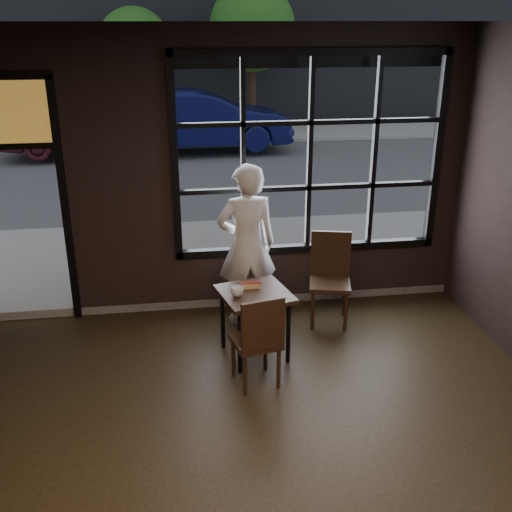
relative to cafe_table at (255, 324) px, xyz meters
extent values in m
cube|color=black|center=(-0.41, -2.35, 2.85)|extent=(6.00, 7.00, 0.02)
cube|color=black|center=(0.79, 1.15, 1.44)|extent=(3.06, 0.12, 2.28)
cube|color=#545456|center=(-0.41, 21.65, -0.38)|extent=(60.00, 41.00, 0.04)
cube|color=black|center=(0.00, 0.00, 0.00)|extent=(0.79, 0.79, 0.71)
cube|color=black|center=(-0.07, -0.50, 0.12)|extent=(0.49, 0.49, 0.94)
cube|color=black|center=(0.93, 0.57, 0.16)|extent=(0.54, 0.54, 1.03)
imported|color=silver|center=(0.02, 0.78, 0.56)|extent=(0.71, 0.51, 1.83)
imported|color=silver|center=(-0.18, -0.06, 0.40)|extent=(0.17, 0.17, 0.10)
imported|color=#0B0E3D|center=(0.11, 10.05, 0.48)|extent=(4.54, 1.80, 1.47)
imported|color=maroon|center=(-2.67, 10.06, 0.48)|extent=(4.38, 1.92, 1.47)
cylinder|color=#332114|center=(-1.56, 13.03, 0.60)|extent=(0.17, 0.17, 1.91)
sphere|color=#2C641E|center=(-1.56, 13.03, 2.16)|extent=(2.09, 2.09, 2.09)
cylinder|color=#332114|center=(1.82, 12.95, 0.78)|extent=(0.21, 0.21, 2.27)
sphere|color=#155516|center=(1.82, 12.95, 2.63)|extent=(2.47, 2.47, 2.47)
camera|label=1|loc=(-0.78, -5.31, 2.87)|focal=42.00mm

